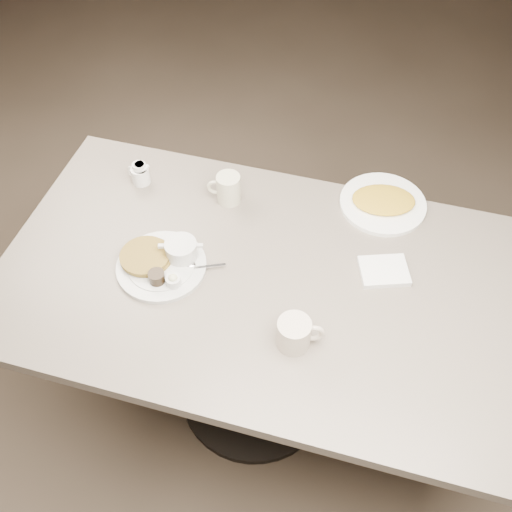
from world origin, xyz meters
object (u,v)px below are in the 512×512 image
(coffee_mug_near, at_px, (295,333))
(coffee_mug_far, at_px, (228,189))
(diner_table, at_px, (254,309))
(creamer_right, at_px, (140,174))
(hash_plate, at_px, (383,202))
(main_plate, at_px, (163,261))
(creamer_left, at_px, (142,174))

(coffee_mug_near, xyz_separation_m, coffee_mug_far, (-0.33, 0.46, 0.00))
(diner_table, relative_size, coffee_mug_far, 13.08)
(creamer_right, relative_size, hash_plate, 0.25)
(main_plate, relative_size, hash_plate, 1.05)
(coffee_mug_near, xyz_separation_m, creamer_right, (-0.64, 0.46, -0.01))
(creamer_right, xyz_separation_m, hash_plate, (0.79, 0.11, -0.02))
(coffee_mug_far, relative_size, hash_plate, 0.35)
(coffee_mug_far, bearing_deg, coffee_mug_near, -54.52)
(diner_table, xyz_separation_m, hash_plate, (0.32, 0.39, 0.18))
(diner_table, xyz_separation_m, coffee_mug_far, (-0.17, 0.28, 0.22))
(main_plate, xyz_separation_m, hash_plate, (0.59, 0.42, -0.01))
(main_plate, distance_m, creamer_left, 0.37)
(coffee_mug_near, distance_m, coffee_mug_far, 0.57)
(main_plate, relative_size, coffee_mug_far, 3.04)
(diner_table, height_order, coffee_mug_near, coffee_mug_near)
(main_plate, relative_size, creamer_right, 4.12)
(coffee_mug_near, relative_size, creamer_right, 1.62)
(coffee_mug_far, bearing_deg, main_plate, -107.99)
(main_plate, xyz_separation_m, creamer_left, (-0.20, 0.32, 0.01))
(main_plate, xyz_separation_m, coffee_mug_far, (0.10, 0.31, 0.03))
(main_plate, distance_m, coffee_mug_far, 0.33)
(diner_table, distance_m, hash_plate, 0.54)
(coffee_mug_far, xyz_separation_m, hash_plate, (0.49, 0.11, -0.04))
(creamer_right, distance_m, hash_plate, 0.80)
(main_plate, height_order, creamer_right, creamer_right)
(coffee_mug_far, distance_m, creamer_left, 0.30)
(creamer_right, bearing_deg, coffee_mug_near, -36.13)
(coffee_mug_near, bearing_deg, coffee_mug_far, 125.48)
(coffee_mug_far, bearing_deg, creamer_right, -179.96)
(main_plate, distance_m, coffee_mug_near, 0.46)
(coffee_mug_near, distance_m, creamer_left, 0.78)
(coffee_mug_far, height_order, creamer_left, coffee_mug_far)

